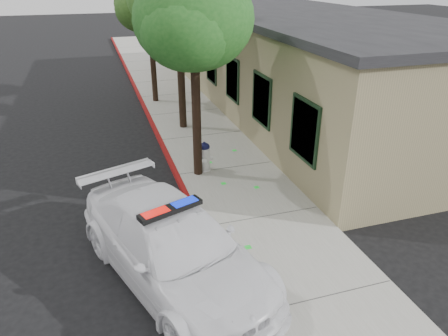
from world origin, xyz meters
TOP-DOWN VIEW (x-y plane):
  - ground at (0.00, 0.00)m, footprint 120.00×120.00m
  - sidewalk at (1.60, 3.00)m, footprint 3.20×60.00m
  - red_curb at (0.06, 3.00)m, footprint 0.14×60.00m
  - clapboard_building at (6.69, 9.00)m, footprint 7.30×20.89m
  - police_car at (-0.90, -1.39)m, footprint 3.92×5.85m
  - fire_hydrant at (0.96, 3.07)m, footprint 0.53×0.46m
  - street_tree_near at (0.71, 2.90)m, footprint 3.19×3.35m
  - street_tree_far at (0.73, 11.11)m, footprint 3.14×2.97m

SIDE VIEW (x-z plane):
  - ground at x=0.00m, z-range 0.00..0.00m
  - sidewalk at x=1.60m, z-range 0.00..0.15m
  - red_curb at x=0.06m, z-range 0.00..0.16m
  - fire_hydrant at x=0.96m, z-range 0.15..1.08m
  - police_car at x=-0.90m, z-range -0.06..1.64m
  - clapboard_building at x=6.69m, z-range 0.01..4.25m
  - street_tree_far at x=0.73m, z-range 1.56..7.17m
  - street_tree_near at x=0.71m, z-range 1.59..7.43m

